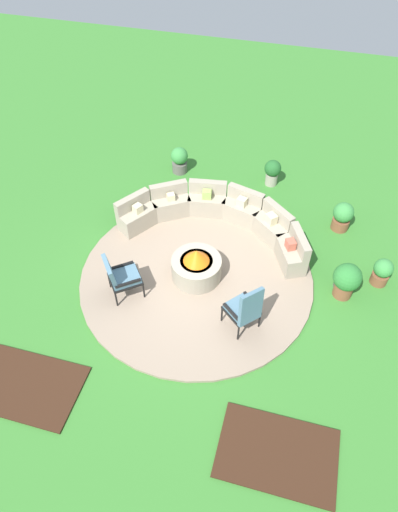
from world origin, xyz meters
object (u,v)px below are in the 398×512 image
object	(u,v)px
lounge_chair_front_left	(120,276)
potted_plant_0	(345,276)
lounge_chair_front_right	(245,309)
potted_plant_4	(347,280)
potted_plant_3	(382,271)
potted_plant_2	(272,171)
potted_plant_5	(343,216)
curved_stone_bench	(219,217)
potted_plant_1	(179,159)
fire_pit	(196,266)

from	to	relation	value
lounge_chair_front_left	potted_plant_0	world-z (taller)	lounge_chair_front_left
lounge_chair_front_right	potted_plant_4	size ratio (longest dim) A/B	1.40
lounge_chair_front_left	potted_plant_3	bearing A→B (deg)	71.10
lounge_chair_front_right	potted_plant_2	distance (m)	4.52
potted_plant_2	potted_plant_5	bearing A→B (deg)	-34.14
curved_stone_bench	potted_plant_1	size ratio (longest dim) A/B	6.12
curved_stone_bench	potted_plant_3	size ratio (longest dim) A/B	6.81
curved_stone_bench	lounge_chair_front_left	xyz separation A→B (m)	(-1.41, -2.36, 0.22)
fire_pit	potted_plant_0	world-z (taller)	fire_pit
curved_stone_bench	potted_plant_4	world-z (taller)	curved_stone_bench
fire_pit	potted_plant_2	xyz separation A→B (m)	(1.00, 3.51, 0.04)
lounge_chair_front_right	potted_plant_2	xyz separation A→B (m)	(-0.18, 4.51, -0.24)
potted_plant_1	potted_plant_5	bearing A→B (deg)	-14.84
fire_pit	potted_plant_2	bearing A→B (deg)	74.10
lounge_chair_front_left	potted_plant_4	world-z (taller)	lounge_chair_front_left
curved_stone_bench	potted_plant_0	world-z (taller)	curved_stone_bench
potted_plant_3	fire_pit	bearing A→B (deg)	-166.77
potted_plant_3	potted_plant_2	bearing A→B (deg)	135.03
potted_plant_0	curved_stone_bench	bearing A→B (deg)	160.55
fire_pit	potted_plant_4	world-z (taller)	potted_plant_4
curved_stone_bench	potted_plant_1	world-z (taller)	curved_stone_bench
potted_plant_4	curved_stone_bench	bearing A→B (deg)	157.18
potted_plant_2	potted_plant_3	bearing A→B (deg)	-44.97
fire_pit	potted_plant_4	size ratio (longest dim) A/B	1.26
lounge_chair_front_left	potted_plant_5	xyz separation A→B (m)	(4.08, 3.13, -0.22)
lounge_chair_front_right	potted_plant_4	world-z (taller)	lounge_chair_front_right
potted_plant_2	potted_plant_5	size ratio (longest dim) A/B	0.97
potted_plant_1	potted_plant_4	bearing A→B (deg)	-35.29
lounge_chair_front_left	potted_plant_5	size ratio (longest dim) A/B	1.47
lounge_chair_front_right	potted_plant_2	world-z (taller)	lounge_chair_front_right
potted_plant_0	potted_plant_3	world-z (taller)	potted_plant_3
potted_plant_3	potted_plant_4	xyz separation A→B (m)	(-0.70, -0.52, 0.12)
potted_plant_0	potted_plant_4	size ratio (longest dim) A/B	0.78
lounge_chair_front_left	fire_pit	bearing A→B (deg)	84.83
potted_plant_2	potted_plant_1	bearing A→B (deg)	-177.51
potted_plant_0	potted_plant_5	world-z (taller)	potted_plant_5
fire_pit	lounge_chair_front_left	bearing A→B (deg)	-147.44
potted_plant_1	potted_plant_2	world-z (taller)	potted_plant_1
curved_stone_bench	potted_plant_3	bearing A→B (deg)	-10.76
curved_stone_bench	potted_plant_4	bearing A→B (deg)	-22.82
potted_plant_0	potted_plant_4	distance (m)	0.23
lounge_chair_front_left	potted_plant_5	bearing A→B (deg)	89.79
potted_plant_4	potted_plant_2	bearing A→B (deg)	121.58
fire_pit	lounge_chair_front_right	xyz separation A→B (m)	(1.18, -0.99, 0.28)
potted_plant_1	potted_plant_5	size ratio (longest dim) A/B	1.00
curved_stone_bench	lounge_chair_front_left	world-z (taller)	lounge_chair_front_left
potted_plant_4	potted_plant_5	distance (m)	1.98
lounge_chair_front_right	potted_plant_2	size ratio (longest dim) A/B	1.67
fire_pit	potted_plant_4	distance (m)	2.97
curved_stone_bench	potted_plant_3	world-z (taller)	curved_stone_bench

